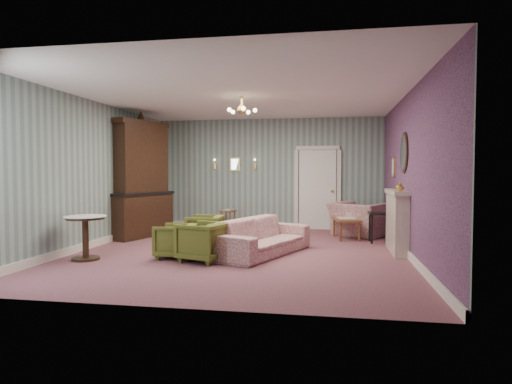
% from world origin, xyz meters
% --- Properties ---
extents(floor, '(7.00, 7.00, 0.00)m').
position_xyz_m(floor, '(0.00, 0.00, 0.00)').
color(floor, '#814B56').
rests_on(floor, ground).
extents(ceiling, '(7.00, 7.00, 0.00)m').
position_xyz_m(ceiling, '(0.00, 0.00, 2.90)').
color(ceiling, white).
rests_on(ceiling, ground).
extents(wall_back, '(6.00, 0.00, 6.00)m').
position_xyz_m(wall_back, '(0.00, 3.50, 1.45)').
color(wall_back, slate).
rests_on(wall_back, ground).
extents(wall_front, '(6.00, 0.00, 6.00)m').
position_xyz_m(wall_front, '(0.00, -3.50, 1.45)').
color(wall_front, slate).
rests_on(wall_front, ground).
extents(wall_left, '(0.00, 7.00, 7.00)m').
position_xyz_m(wall_left, '(-3.00, 0.00, 1.45)').
color(wall_left, slate).
rests_on(wall_left, ground).
extents(wall_right, '(0.00, 7.00, 7.00)m').
position_xyz_m(wall_right, '(3.00, 0.00, 1.45)').
color(wall_right, slate).
rests_on(wall_right, ground).
extents(wall_right_floral, '(0.00, 7.00, 7.00)m').
position_xyz_m(wall_right_floral, '(2.98, 0.00, 1.45)').
color(wall_right_floral, '#A4527B').
rests_on(wall_right_floral, ground).
extents(door, '(1.12, 0.12, 2.16)m').
position_xyz_m(door, '(1.30, 3.46, 1.08)').
color(door, white).
rests_on(door, floor).
extents(olive_chair_a, '(0.85, 0.88, 0.73)m').
position_xyz_m(olive_chair_a, '(-0.45, -1.02, 0.36)').
color(olive_chair_a, '#575D20').
rests_on(olive_chair_a, floor).
extents(olive_chair_b, '(0.60, 0.64, 0.66)m').
position_xyz_m(olive_chair_b, '(-0.99, -0.83, 0.33)').
color(olive_chair_b, '#575D20').
rests_on(olive_chair_b, floor).
extents(olive_chair_c, '(0.65, 0.69, 0.69)m').
position_xyz_m(olive_chair_c, '(-0.85, 0.45, 0.34)').
color(olive_chair_c, '#575D20').
rests_on(olive_chair_c, floor).
extents(sofa_chintz, '(1.43, 2.32, 0.87)m').
position_xyz_m(sofa_chintz, '(0.42, -0.25, 0.44)').
color(sofa_chintz, '#913A51').
rests_on(sofa_chintz, floor).
extents(wingback_chair, '(1.43, 1.32, 1.05)m').
position_xyz_m(wingback_chair, '(2.32, 2.44, 0.52)').
color(wingback_chair, '#913A51').
rests_on(wingback_chair, floor).
extents(dresser, '(1.07, 1.79, 2.82)m').
position_xyz_m(dresser, '(-2.65, 1.40, 1.41)').
color(dresser, black).
rests_on(dresser, floor).
extents(fireplace, '(0.30, 1.40, 1.16)m').
position_xyz_m(fireplace, '(2.86, 0.40, 0.58)').
color(fireplace, beige).
rests_on(fireplace, floor).
extents(mantel_vase, '(0.15, 0.15, 0.15)m').
position_xyz_m(mantel_vase, '(2.84, 0.00, 1.23)').
color(mantel_vase, gold).
rests_on(mantel_vase, fireplace).
extents(oval_mirror, '(0.04, 0.76, 0.84)m').
position_xyz_m(oval_mirror, '(2.96, 0.40, 1.85)').
color(oval_mirror, white).
rests_on(oval_mirror, wall_right).
extents(framed_print, '(0.04, 0.34, 0.42)m').
position_xyz_m(framed_print, '(2.97, 1.75, 1.60)').
color(framed_print, gold).
rests_on(framed_print, wall_right).
extents(coffee_table, '(0.66, 0.98, 0.46)m').
position_xyz_m(coffee_table, '(1.99, 1.90, 0.23)').
color(coffee_table, brown).
rests_on(coffee_table, floor).
extents(side_table_black, '(0.45, 0.45, 0.65)m').
position_xyz_m(side_table_black, '(2.65, 1.43, 0.32)').
color(side_table_black, black).
rests_on(side_table_black, floor).
extents(pedestal_table, '(0.73, 0.73, 0.76)m').
position_xyz_m(pedestal_table, '(-2.45, -1.25, 0.38)').
color(pedestal_table, black).
rests_on(pedestal_table, floor).
extents(nesting_table, '(0.39, 0.46, 0.54)m').
position_xyz_m(nesting_table, '(-0.98, 2.98, 0.27)').
color(nesting_table, brown).
rests_on(nesting_table, floor).
extents(gilt_mirror_back, '(0.28, 0.06, 0.36)m').
position_xyz_m(gilt_mirror_back, '(-0.90, 3.46, 1.70)').
color(gilt_mirror_back, gold).
rests_on(gilt_mirror_back, wall_back).
extents(sconce_left, '(0.16, 0.12, 0.30)m').
position_xyz_m(sconce_left, '(-1.45, 3.44, 1.70)').
color(sconce_left, gold).
rests_on(sconce_left, wall_back).
extents(sconce_right, '(0.16, 0.12, 0.30)m').
position_xyz_m(sconce_right, '(-0.35, 3.44, 1.70)').
color(sconce_right, gold).
rests_on(sconce_right, wall_back).
extents(chandelier, '(0.56, 0.56, 0.36)m').
position_xyz_m(chandelier, '(0.00, 0.00, 2.63)').
color(chandelier, gold).
rests_on(chandelier, ceiling).
extents(burgundy_cushion, '(0.41, 0.28, 0.39)m').
position_xyz_m(burgundy_cushion, '(2.27, 2.29, 0.48)').
color(burgundy_cushion, maroon).
rests_on(burgundy_cushion, wingback_chair).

